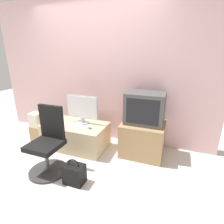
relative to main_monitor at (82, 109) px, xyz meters
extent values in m
plane|color=beige|center=(0.06, -0.84, -0.71)|extent=(12.00, 12.00, 0.00)
cube|color=beige|center=(0.06, 0.49, 0.59)|extent=(4.40, 0.05, 2.60)
cube|color=#CCB289|center=(-0.10, -0.10, -0.48)|extent=(1.11, 0.62, 0.44)
cube|color=#A37F56|center=(1.06, 0.12, -0.43)|extent=(0.68, 0.63, 0.55)
cylinder|color=#B2B2B7|center=(0.00, 0.00, -0.25)|extent=(0.22, 0.22, 0.02)
cylinder|color=#B2B2B7|center=(0.00, 0.00, -0.20)|extent=(0.07, 0.07, 0.09)
cube|color=#B2B2B7|center=(0.00, 0.00, 0.04)|extent=(0.60, 0.01, 0.41)
cube|color=silver|center=(0.00, 0.00, 0.04)|extent=(0.57, 0.02, 0.38)
cube|color=white|center=(0.02, -0.18, -0.25)|extent=(0.37, 0.12, 0.01)
ellipsoid|color=#4C4C51|center=(0.25, -0.19, -0.25)|extent=(0.06, 0.04, 0.03)
cube|color=#474747|center=(1.07, 0.13, 0.10)|extent=(0.60, 0.44, 0.50)
cube|color=black|center=(1.07, -0.09, 0.10)|extent=(0.49, 0.01, 0.39)
cylinder|color=#333333|center=(-0.10, -0.87, -0.69)|extent=(0.54, 0.54, 0.03)
cylinder|color=#4C4C51|center=(-0.10, -0.87, -0.49)|extent=(0.05, 0.05, 0.36)
cube|color=black|center=(-0.10, -0.87, -0.28)|extent=(0.42, 0.42, 0.07)
cube|color=black|center=(-0.10, -0.68, 0.00)|extent=(0.38, 0.05, 0.49)
cube|color=#A3845B|center=(-0.91, -0.16, -0.55)|extent=(0.23, 0.22, 0.31)
cube|color=beige|center=(-0.91, -0.16, -0.26)|extent=(0.22, 0.20, 0.26)
cube|color=black|center=(0.38, -0.92, -0.57)|extent=(0.26, 0.19, 0.26)
torus|color=black|center=(0.38, -0.92, -0.43)|extent=(0.16, 0.01, 0.16)
cube|color=beige|center=(-0.83, -0.45, -0.69)|extent=(0.19, 0.15, 0.02)
camera|label=1|loc=(1.51, -2.53, 0.92)|focal=28.00mm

